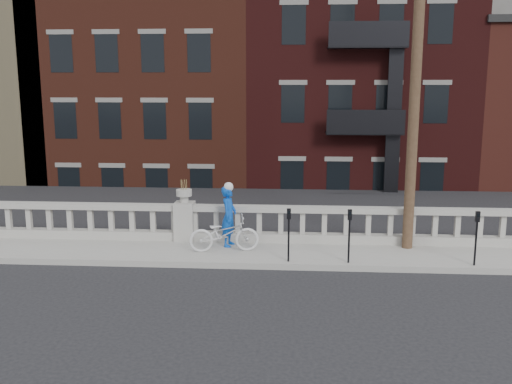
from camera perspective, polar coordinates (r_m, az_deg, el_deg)
ground at (r=12.89m, az=-10.44°, el=-10.11°), size 120.00×120.00×0.00m
sidewalk at (r=15.63m, az=-7.75°, el=-5.97°), size 32.00×2.20×0.15m
balustrade at (r=16.38m, az=-7.14°, el=-3.12°), size 28.00×0.34×1.03m
planter_pedestal at (r=16.34m, az=-7.15°, el=-2.48°), size 0.55×0.55×1.76m
lower_level at (r=34.84m, az=-0.29°, el=7.64°), size 80.00×44.00×20.80m
utility_pole at (r=15.58m, az=15.78°, el=12.90°), size 1.60×0.28×10.00m
parking_meter_c at (r=14.26m, az=3.29°, el=-3.70°), size 0.10×0.09×1.36m
parking_meter_d at (r=14.32m, az=9.32°, el=-3.76°), size 0.10×0.09×1.36m
parking_meter_e at (r=14.94m, az=21.19°, el=-3.75°), size 0.10×0.09×1.36m
bicycle at (r=15.20m, az=-3.21°, el=-4.17°), size 1.93×0.95×0.97m
cyclist at (r=15.63m, az=-2.73°, el=-2.43°), size 0.51×0.67×1.67m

